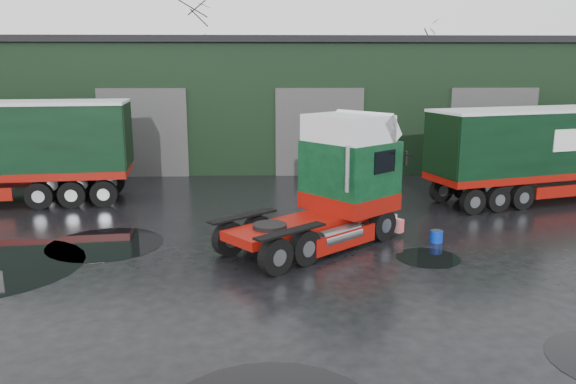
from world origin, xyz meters
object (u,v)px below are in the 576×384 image
at_px(hero_tractor, 309,184).
at_px(tree_back_b, 409,83).
at_px(warehouse, 310,99).
at_px(lorry_right, 557,153).
at_px(tree_back_a, 190,69).
at_px(wash_bucket, 436,237).

distance_m(hero_tractor, tree_back_b, 28.20).
xyz_separation_m(warehouse, lorry_right, (8.58, -11.00, -1.40)).
height_order(lorry_right, tree_back_a, tree_back_a).
bearing_deg(tree_back_a, wash_bucket, -68.11).
bearing_deg(lorry_right, wash_bucket, -65.94).
distance_m(lorry_right, wash_bucket, 8.15).
xyz_separation_m(wash_bucket, tree_back_a, (-10.54, 26.24, 4.58)).
height_order(warehouse, tree_back_a, tree_back_a).
distance_m(hero_tractor, tree_back_a, 27.60).
xyz_separation_m(lorry_right, tree_back_b, (-0.58, 21.00, 2.00)).
bearing_deg(wash_bucket, lorry_right, 40.93).
bearing_deg(wash_bucket, tree_back_a, 111.89).
distance_m(wash_bucket, tree_back_a, 28.64).
height_order(tree_back_a, tree_back_b, tree_back_a).
xyz_separation_m(warehouse, hero_tractor, (-1.19, -16.59, -1.32)).
xyz_separation_m(hero_tractor, lorry_right, (9.76, 5.59, -0.08)).
bearing_deg(tree_back_b, warehouse, -128.66).
xyz_separation_m(tree_back_a, tree_back_b, (16.00, 0.00, -1.00)).
height_order(hero_tractor, lorry_right, hero_tractor).
distance_m(hero_tractor, lorry_right, 11.25).
height_order(hero_tractor, wash_bucket, hero_tractor).
distance_m(warehouse, lorry_right, 14.02).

